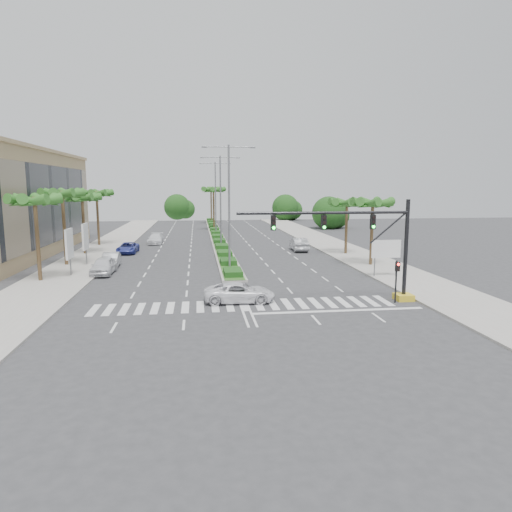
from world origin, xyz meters
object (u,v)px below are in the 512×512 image
at_px(car_parked_a, 103,266).
at_px(car_parked_c, 128,248).
at_px(car_parked_b, 111,260).
at_px(car_crossing, 240,293).
at_px(car_right, 299,244).
at_px(car_parked_d, 156,239).

height_order(car_parked_a, car_parked_c, car_parked_a).
relative_size(car_parked_b, car_crossing, 0.90).
relative_size(car_parked_c, car_crossing, 0.95).
bearing_deg(car_right, car_parked_d, -25.25).
bearing_deg(car_parked_b, car_parked_c, 85.88).
xyz_separation_m(car_parked_c, car_parked_d, (2.54, 9.19, 0.05)).
bearing_deg(car_crossing, car_parked_b, 38.62).
bearing_deg(car_right, car_parked_b, 25.73).
distance_m(car_parked_b, car_right, 23.42).
bearing_deg(car_parked_d, car_parked_a, -95.89).
distance_m(car_parked_c, car_right, 21.21).
height_order(car_crossing, car_right, car_right).
bearing_deg(car_crossing, car_parked_c, 26.01).
height_order(car_parked_c, car_right, car_right).
relative_size(car_parked_c, car_right, 0.95).
bearing_deg(car_parked_b, car_parked_a, -92.69).
xyz_separation_m(car_parked_a, car_parked_c, (0.25, 13.54, -0.14)).
bearing_deg(car_parked_a, car_parked_b, 90.78).
relative_size(car_parked_b, car_parked_c, 0.95).
xyz_separation_m(car_parked_a, car_right, (21.45, 13.09, 0.03)).
bearing_deg(car_parked_a, car_parked_c, 89.74).
relative_size(car_parked_a, car_right, 0.94).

